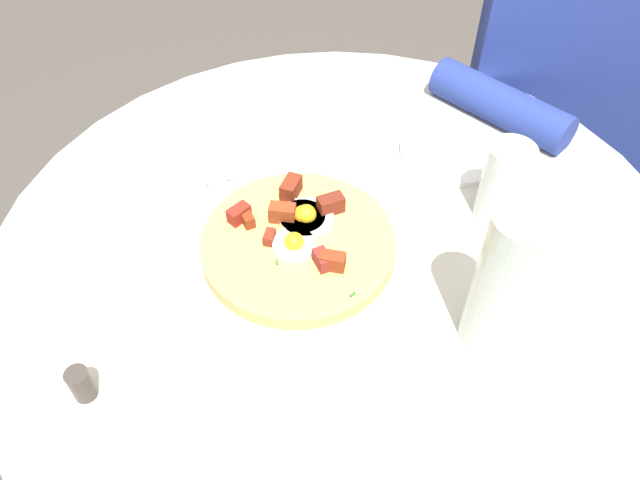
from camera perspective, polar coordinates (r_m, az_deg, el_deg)
ground_plane at (r=1.55m, az=1.21°, el=-18.68°), size 6.00×6.00×0.00m
dining_table at (r=1.05m, az=1.70°, el=-6.65°), size 1.03×1.03×0.74m
person_seated at (r=1.52m, az=19.69°, el=7.98°), size 0.47×0.48×1.14m
pizza_plate at (r=0.89m, az=-1.99°, el=-1.12°), size 0.32×0.32×0.01m
breakfast_pizza at (r=0.88m, az=-2.00°, el=-0.11°), size 0.28×0.28×0.05m
bread_plate at (r=1.08m, az=11.96°, el=8.05°), size 0.17×0.17×0.01m
napkin at (r=1.08m, az=-10.20°, el=8.25°), size 0.21×0.22×0.00m
fork at (r=1.08m, az=-11.18°, el=8.21°), size 0.10×0.16×0.00m
knife at (r=1.08m, az=-9.30°, el=8.65°), size 0.10×0.16×0.00m
water_glass at (r=0.95m, az=16.51°, el=5.07°), size 0.07×0.07×0.13m
water_bottle at (r=0.76m, az=16.46°, el=-3.68°), size 0.07×0.07×0.22m
salt_shaker at (r=0.92m, az=20.87°, el=-1.51°), size 0.03×0.03×0.05m
pepper_shaker at (r=0.80m, az=-21.03°, el=-12.21°), size 0.03×0.03×0.05m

